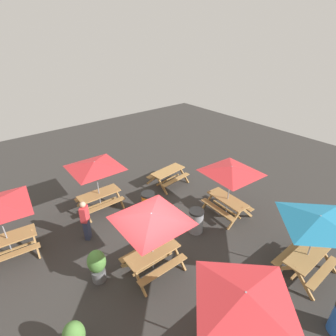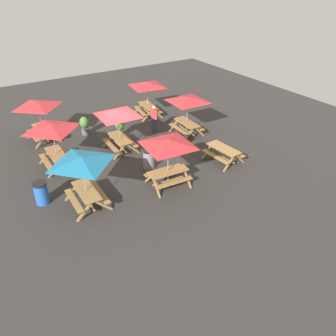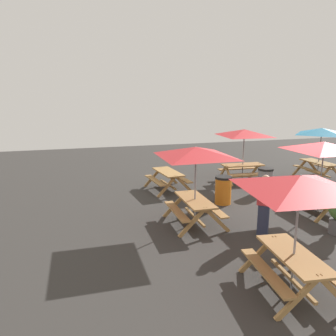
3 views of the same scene
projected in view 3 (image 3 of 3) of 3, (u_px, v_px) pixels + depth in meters
The scene contains 10 objects.
ground_plane at pixel (308, 210), 10.80m from camera, with size 31.57×31.57×0.00m, color #33302D.
picnic_table_0 at pixel (196, 158), 9.24m from camera, with size 2.83×2.83×2.34m.
picnic_table_1 at pixel (168, 176), 13.05m from camera, with size 1.92×1.68×0.81m.
picnic_table_2 at pixel (244, 137), 14.08m from camera, with size 2.82×2.82×2.34m.
picnic_table_4 at pixel (300, 192), 5.95m from camera, with size 2.81×2.81×2.34m.
picnic_table_5 at pixel (321, 135), 14.65m from camera, with size 2.01×2.01×2.34m.
picnic_table_7 at pixel (324, 152), 10.25m from camera, with size 2.83×2.83×2.34m.
trash_bin_gray at pixel (265, 180), 12.69m from camera, with size 0.59×0.59×0.98m.
trash_bin_orange at pixel (223, 190), 11.39m from camera, with size 0.59×0.59×0.98m.
person_standing at pixel (264, 204), 8.72m from camera, with size 0.41×0.41×1.67m.
Camera 3 is at (8.48, -7.38, 3.68)m, focal length 35.00 mm.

